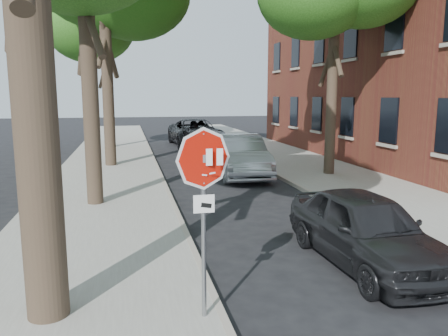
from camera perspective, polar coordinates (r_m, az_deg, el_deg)
The scene contains 11 objects.
ground at distance 6.57m, azimuth 3.79°, elevation -18.99°, with size 120.00×120.00×0.00m, color black.
sidewalk_left at distance 17.82m, azimuth -15.05°, elevation -0.78°, with size 4.00×55.00×0.12m, color gray.
sidewalk_right at distance 19.37m, azimuth 10.92°, elevation 0.18°, with size 4.00×55.00×0.12m, color gray.
curb_left at distance 17.84m, azimuth -8.47°, elevation -0.52°, with size 0.12×55.00×0.13m, color #9E9384.
curb_right at distance 18.66m, azimuth 5.13°, elevation -0.02°, with size 0.12×55.00×0.13m, color #9E9384.
stop_sign at distance 5.71m, azimuth -2.68°, elevation -2.44°, with size 0.76×0.34×2.61m.
tree_far at distance 26.98m, azimuth -15.39°, elevation 17.85°, with size 5.29×4.91×9.33m.
car_a at distance 8.57m, azimuth 17.99°, elevation -7.53°, with size 1.63×4.04×1.38m, color black.
car_b at distance 17.03m, azimuth 2.07°, elevation 1.62°, with size 1.70×4.88×1.61m, color #9A9CA1.
car_c at distance 21.90m, azimuth -1.24°, elevation 2.99°, with size 1.85×4.56×1.32m, color #4F4F54.
car_d at distance 27.35m, azimuth -3.74°, elevation 4.64°, with size 2.78×6.02×1.67m, color black.
Camera 1 is at (-1.65, -5.53, 3.13)m, focal length 35.00 mm.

